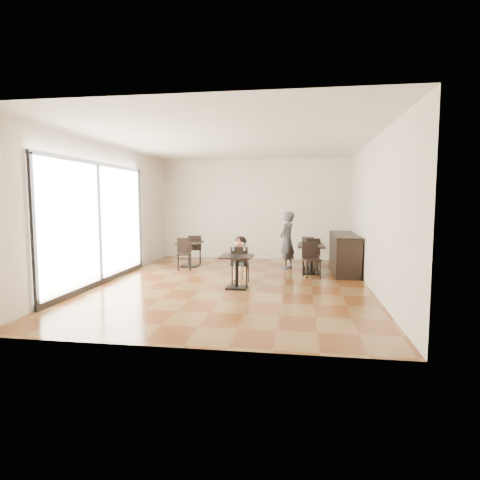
% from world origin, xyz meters
% --- Properties ---
extents(floor, '(6.00, 8.00, 0.01)m').
position_xyz_m(floor, '(0.00, 0.00, 0.00)').
color(floor, brown).
rests_on(floor, ground).
extents(ceiling, '(6.00, 8.00, 0.01)m').
position_xyz_m(ceiling, '(0.00, 0.00, 3.20)').
color(ceiling, silver).
rests_on(ceiling, floor).
extents(wall_back, '(6.00, 0.01, 3.20)m').
position_xyz_m(wall_back, '(0.00, 4.00, 1.60)').
color(wall_back, silver).
rests_on(wall_back, floor).
extents(wall_front, '(6.00, 0.01, 3.20)m').
position_xyz_m(wall_front, '(0.00, -4.00, 1.60)').
color(wall_front, silver).
rests_on(wall_front, floor).
extents(wall_left, '(0.01, 8.00, 3.20)m').
position_xyz_m(wall_left, '(-3.00, 0.00, 1.60)').
color(wall_left, silver).
rests_on(wall_left, floor).
extents(wall_right, '(0.01, 8.00, 3.20)m').
position_xyz_m(wall_right, '(3.00, 0.00, 1.60)').
color(wall_right, silver).
rests_on(wall_right, floor).
extents(storefront_window, '(0.04, 4.50, 2.60)m').
position_xyz_m(storefront_window, '(-2.97, -0.50, 1.40)').
color(storefront_window, white).
rests_on(storefront_window, floor).
extents(child_table, '(0.67, 0.67, 0.71)m').
position_xyz_m(child_table, '(0.15, -0.44, 0.36)').
color(child_table, black).
rests_on(child_table, floor).
extents(child_chair, '(0.38, 0.38, 0.86)m').
position_xyz_m(child_chair, '(0.15, 0.11, 0.43)').
color(child_chair, black).
rests_on(child_chair, floor).
extents(child, '(0.38, 0.54, 1.08)m').
position_xyz_m(child, '(0.15, 0.11, 0.54)').
color(child, slate).
rests_on(child, child_chair).
extents(plate, '(0.24, 0.24, 0.01)m').
position_xyz_m(plate, '(0.15, -0.54, 0.72)').
color(plate, black).
rests_on(plate, child_table).
extents(pizza_slice, '(0.25, 0.19, 0.06)m').
position_xyz_m(pizza_slice, '(0.15, -0.08, 0.93)').
color(pizza_slice, tan).
rests_on(pizza_slice, child).
extents(adult_patron, '(0.58, 0.68, 1.59)m').
position_xyz_m(adult_patron, '(1.14, 2.15, 0.79)').
color(adult_patron, '#3D3D43').
rests_on(adult_patron, floor).
extents(cafe_table_mid, '(0.85, 0.85, 0.73)m').
position_xyz_m(cafe_table_mid, '(1.78, 1.56, 0.36)').
color(cafe_table_mid, black).
rests_on(cafe_table_mid, floor).
extents(cafe_table_left, '(0.83, 0.83, 0.71)m').
position_xyz_m(cafe_table_left, '(-1.62, 2.14, 0.36)').
color(cafe_table_left, black).
rests_on(cafe_table_left, floor).
extents(cafe_table_back, '(0.87, 0.87, 0.69)m').
position_xyz_m(cafe_table_back, '(1.79, 2.45, 0.35)').
color(cafe_table_back, black).
rests_on(cafe_table_back, floor).
extents(chair_mid_a, '(0.49, 0.49, 0.88)m').
position_xyz_m(chair_mid_a, '(1.78, 2.11, 0.44)').
color(chair_mid_a, black).
rests_on(chair_mid_a, floor).
extents(chair_mid_b, '(0.49, 0.49, 0.88)m').
position_xyz_m(chair_mid_b, '(1.78, 1.01, 0.44)').
color(chair_mid_b, black).
rests_on(chair_mid_b, floor).
extents(chair_left_a, '(0.47, 0.47, 0.86)m').
position_xyz_m(chair_left_a, '(-1.62, 2.69, 0.43)').
color(chair_left_a, black).
rests_on(chair_left_a, floor).
extents(chair_left_b, '(0.47, 0.47, 0.86)m').
position_xyz_m(chair_left_b, '(-1.62, 1.59, 0.43)').
color(chair_left_b, black).
rests_on(chair_left_b, floor).
extents(chair_back_a, '(0.50, 0.50, 0.83)m').
position_xyz_m(chair_back_a, '(1.79, 3.00, 0.42)').
color(chair_back_a, black).
rests_on(chair_back_a, floor).
extents(chair_back_b, '(0.50, 0.50, 0.83)m').
position_xyz_m(chair_back_b, '(1.79, 1.90, 0.42)').
color(chair_back_b, black).
rests_on(chair_back_b, floor).
extents(service_counter, '(0.60, 2.40, 1.00)m').
position_xyz_m(service_counter, '(2.65, 2.00, 0.50)').
color(service_counter, black).
rests_on(service_counter, floor).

